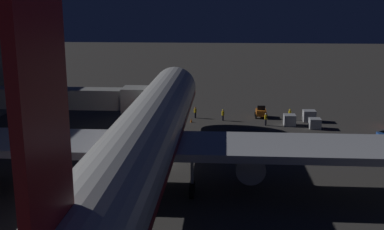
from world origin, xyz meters
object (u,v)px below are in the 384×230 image
baggage_container_far_row (309,116)px  traffic_cone_nose_starboard (162,120)px  ground_crew_marshaller_fwd (195,112)px  apron_floodlight_mast (8,57)px  ground_crew_by_tug (266,119)px  traffic_cone_nose_port (191,120)px  baggage_container_mid_row (290,120)px  baggage_container_near_belt (315,123)px  ground_crew_near_nose_gear (290,114)px  ground_crew_under_port_wing (223,114)px  airliner_at_gate (144,141)px  baggage_tug_spare (261,113)px  jet_bridge (77,99)px

baggage_container_far_row → traffic_cone_nose_starboard: size_ratio=3.32×
ground_crew_marshaller_fwd → apron_floodlight_mast: bearing=4.0°
ground_crew_by_tug → traffic_cone_nose_starboard: (15.35, -1.14, -0.73)m
baggage_container_far_row → traffic_cone_nose_port: baggage_container_far_row is taller
apron_floodlight_mast → traffic_cone_nose_starboard: bearing=178.1°
apron_floodlight_mast → baggage_container_mid_row: bearing=177.8°
baggage_container_near_belt → baggage_container_far_row: (0.10, -4.15, 0.11)m
baggage_container_near_belt → ground_crew_by_tug: size_ratio=0.90×
ground_crew_near_nose_gear → traffic_cone_nose_starboard: 19.50m
baggage_container_mid_row → ground_crew_under_port_wing: (9.70, -2.20, 0.16)m
ground_crew_marshaller_fwd → traffic_cone_nose_starboard: bearing=29.4°
baggage_container_near_belt → ground_crew_near_nose_gear: (2.88, -4.96, 0.21)m
apron_floodlight_mast → baggage_container_mid_row: (-42.13, 1.60, -8.65)m
baggage_container_near_belt → baggage_container_mid_row: bearing=-24.4°
airliner_at_gate → traffic_cone_nose_starboard: size_ratio=109.70×
baggage_container_near_belt → baggage_container_mid_row: (3.37, -1.53, 0.07)m
baggage_tug_spare → airliner_at_gate: bearing=68.4°
ground_crew_near_nose_gear → ground_crew_marshaller_fwd: bearing=-0.4°
baggage_container_mid_row → traffic_cone_nose_port: baggage_container_mid_row is taller
airliner_at_gate → baggage_container_near_belt: size_ratio=36.55×
traffic_cone_nose_starboard → airliner_at_gate: bearing=94.4°
baggage_container_mid_row → ground_crew_under_port_wing: size_ratio=1.03×
baggage_tug_spare → traffic_cone_nose_port: (10.63, 3.80, -0.50)m
traffic_cone_nose_port → airliner_at_gate: bearing=85.6°
baggage_tug_spare → ground_crew_near_nose_gear: bearing=164.6°
apron_floodlight_mast → baggage_tug_spare: (-38.33, -3.02, -8.67)m
traffic_cone_nose_starboard → ground_crew_marshaller_fwd: bearing=-150.6°
baggage_tug_spare → traffic_cone_nose_port: bearing=19.7°
apron_floodlight_mast → baggage_container_near_belt: 46.42m
ground_crew_under_port_wing → baggage_container_mid_row: bearing=167.2°
airliner_at_gate → baggage_tug_spare: bearing=-111.6°
apron_floodlight_mast → traffic_cone_nose_starboard: (-23.30, 0.78, -9.17)m
ground_crew_marshaller_fwd → ground_crew_by_tug: bearing=159.8°
ground_crew_marshaller_fwd → traffic_cone_nose_port: size_ratio=3.14×
jet_bridge → traffic_cone_nose_port: 18.24m
traffic_cone_nose_starboard → ground_crew_near_nose_gear: bearing=-172.3°
baggage_tug_spare → ground_crew_by_tug: (-0.32, 4.94, 0.23)m
baggage_container_far_row → ground_crew_under_port_wing: ground_crew_under_port_wing is taller
ground_crew_near_nose_gear → ground_crew_by_tug: 5.46m
ground_crew_near_nose_gear → airliner_at_gate: bearing=61.2°
baggage_container_mid_row → ground_crew_marshaller_fwd: ground_crew_marshaller_fwd is taller
jet_bridge → baggage_tug_spare: jet_bridge is taller
apron_floodlight_mast → ground_crew_under_port_wing: size_ratio=9.21×
airliner_at_gate → baggage_container_near_belt: (-19.99, -26.20, -4.75)m
baggage_container_mid_row → ground_crew_marshaller_fwd: 14.43m
traffic_cone_nose_starboard → ground_crew_under_port_wing: bearing=-171.4°
baggage_container_mid_row → ground_crew_by_tug: size_ratio=0.98×
ground_crew_near_nose_gear → ground_crew_by_tug: size_ratio=0.93×
jet_bridge → baggage_container_near_belt: (-31.65, -8.28, -4.83)m
airliner_at_gate → ground_crew_by_tug: (-13.15, -27.40, -4.47)m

